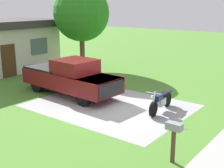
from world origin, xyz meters
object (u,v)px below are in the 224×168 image
Objects in this scene: pickup_truck at (70,77)px; mailbox at (174,132)px; motorcycle at (161,101)px; shade_tree at (81,13)px.

pickup_truck reaches higher than mailbox.
shade_tree is (4.82, 9.07, 3.46)m from motorcycle.
mailbox reaches higher than motorcycle.
mailbox is (-3.18, -7.45, 0.03)m from pickup_truck.
mailbox is 14.65m from shade_tree.
motorcycle is 0.39× the size of pickup_truck.
motorcycle is 0.37× the size of shade_tree.
mailbox is at bearing -126.64° from shade_tree.
shade_tree reaches higher than motorcycle.
shade_tree is at bearing 62.02° from motorcycle.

